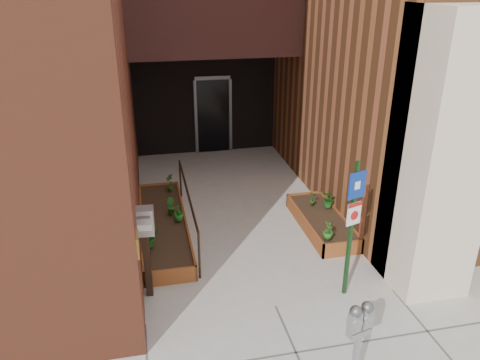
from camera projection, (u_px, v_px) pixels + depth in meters
ground at (276, 306)px, 7.28m from camera, size 80.00×80.00×0.00m
planter_left at (164, 226)px, 9.35m from camera, size 0.90×3.60×0.30m
planter_right at (321, 222)px, 9.51m from camera, size 0.80×2.20×0.30m
handrail at (188, 197)px, 9.16m from camera, size 0.04×3.34×0.90m
parking_meter at (360, 327)px, 5.30m from camera, size 0.32×0.18×1.39m
sign_post at (353, 216)px, 7.03m from camera, size 0.30×0.12×2.30m
payment_dropbox at (145, 234)px, 7.12m from camera, size 0.33×0.26×1.56m
shrub_left_a at (149, 236)px, 8.29m from camera, size 0.46×0.46×0.39m
shrub_left_b at (170, 206)px, 9.44m from camera, size 0.26×0.26×0.33m
shrub_left_c at (178, 212)px, 9.18m from camera, size 0.27×0.27×0.34m
shrub_left_d at (170, 182)px, 10.44m from camera, size 0.26×0.26×0.40m
shrub_right_a at (328, 230)px, 8.52m from camera, size 0.26×0.26×0.35m
shrub_right_b at (313, 198)px, 9.80m from camera, size 0.23×0.23×0.31m
shrub_right_c at (329, 200)px, 9.69m from camera, size 0.43×0.43×0.34m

